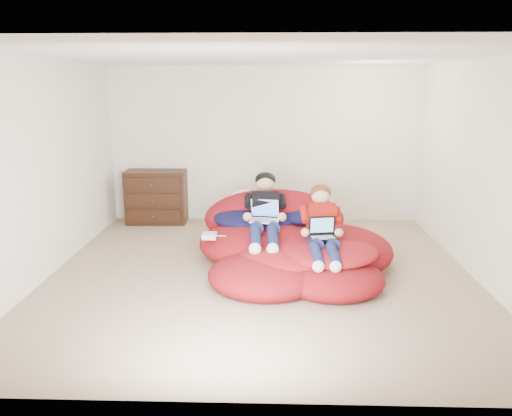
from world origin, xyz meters
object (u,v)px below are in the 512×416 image
(dresser, at_px, (157,197))
(older_boy, at_px, (265,209))
(laptop_white, at_px, (265,215))
(younger_boy, at_px, (322,224))
(laptop_black, at_px, (322,232))
(beanbag_pile, at_px, (290,245))

(dresser, xyz_separation_m, older_boy, (1.79, -1.79, 0.26))
(dresser, distance_m, laptop_white, 2.63)
(younger_boy, bearing_deg, laptop_white, 149.27)
(laptop_black, bearing_deg, younger_boy, 90.00)
(dresser, distance_m, older_boy, 2.54)
(beanbag_pile, xyz_separation_m, laptop_black, (0.35, -0.46, 0.31))
(older_boy, distance_m, laptop_black, 0.89)
(dresser, xyz_separation_m, laptop_white, (1.79, -1.91, 0.21))
(dresser, height_order, laptop_white, dresser)
(beanbag_pile, xyz_separation_m, older_boy, (-0.32, 0.13, 0.43))
(beanbag_pile, distance_m, younger_boy, 0.65)
(beanbag_pile, distance_m, laptop_black, 0.65)
(laptop_white, xyz_separation_m, laptop_black, (0.67, -0.46, -0.07))
(older_boy, bearing_deg, dresser, 134.90)
(older_boy, distance_m, younger_boy, 0.84)
(beanbag_pile, relative_size, laptop_white, 6.47)
(dresser, height_order, older_boy, older_boy)
(younger_boy, xyz_separation_m, laptop_black, (-0.00, -0.07, -0.08))
(laptop_black, bearing_deg, beanbag_pile, 127.18)
(older_boy, relative_size, laptop_black, 3.88)
(younger_boy, bearing_deg, laptop_black, -90.00)
(older_boy, bearing_deg, younger_boy, -37.77)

